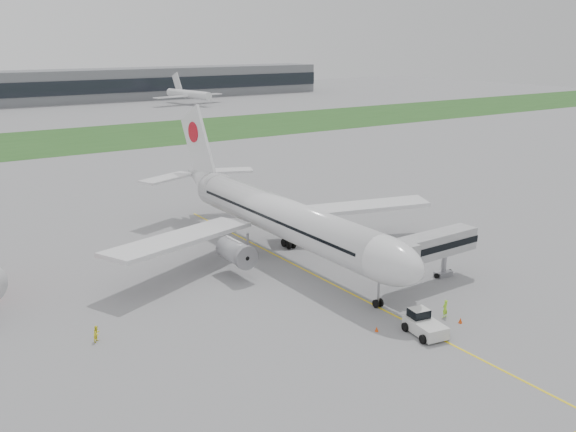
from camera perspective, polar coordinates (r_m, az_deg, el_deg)
ground at (r=80.40m, az=0.91°, el=-4.52°), size 600.00×600.00×0.00m
apron_markings at (r=76.60m, az=3.03°, el=-5.58°), size 70.00×70.00×0.04m
grass_strip at (r=189.20m, az=-20.23°, el=6.23°), size 600.00×50.00×0.02m
airliner at (r=82.55m, az=-0.99°, el=0.15°), size 48.13×53.95×17.88m
pushback_tug at (r=64.01m, az=11.96°, el=-9.34°), size 3.52×4.69×2.23m
jet_bridge at (r=75.18m, az=12.42°, el=-2.72°), size 13.12×4.12×6.07m
safety_cone_left at (r=63.94m, az=7.89°, el=-9.92°), size 0.37×0.37×0.51m
safety_cone_right at (r=67.32m, az=15.08°, el=-8.95°), size 0.42×0.42×0.57m
ground_crew_near at (r=68.03m, az=13.79°, el=-7.99°), size 0.74×0.53×1.88m
ground_crew_far at (r=63.81m, az=-16.63°, el=-9.99°), size 0.98×0.95×1.58m
distant_aircraft_right at (r=281.87m, az=-8.79°, el=9.77°), size 37.02×33.84×12.53m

